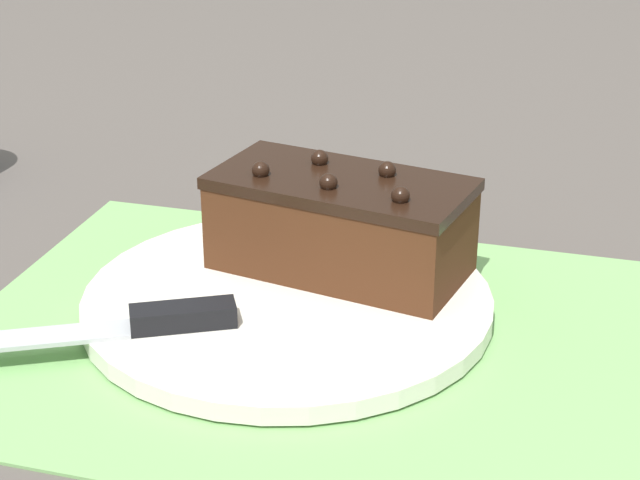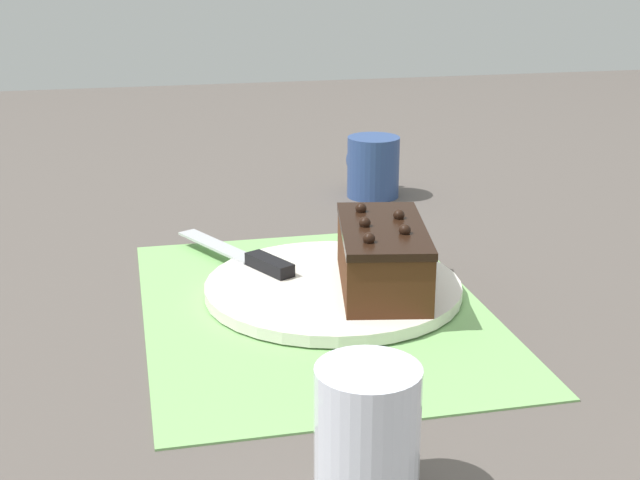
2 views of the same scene
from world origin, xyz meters
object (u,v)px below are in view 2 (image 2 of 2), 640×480
chocolate_cake (382,256)px  coffee_mug (373,166)px  cake_plate (333,288)px  drinking_glass (367,433)px  serving_knife (251,258)px

chocolate_cake → coffee_mug: chocolate_cake is taller
cake_plate → drinking_glass: 0.35m
serving_knife → coffee_mug: 0.36m
chocolate_cake → serving_knife: size_ratio=0.97×
cake_plate → serving_knife: bearing=43.4°
cake_plate → drinking_glass: drinking_glass is taller
cake_plate → coffee_mug: size_ratio=3.06×
serving_knife → chocolate_cake: bearing=-67.5°
drinking_glass → cake_plate: bearing=-9.7°
cake_plate → chocolate_cake: chocolate_cake is taller
drinking_glass → coffee_mug: 0.74m
serving_knife → cake_plate: bearing=-73.8°
cake_plate → drinking_glass: (-0.35, 0.06, 0.04)m
drinking_glass → serving_knife: bearing=2.0°
chocolate_cake → cake_plate: bearing=63.1°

